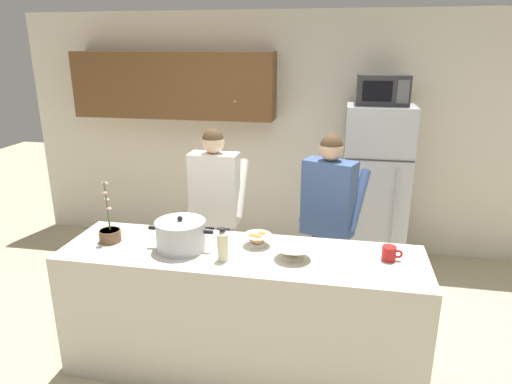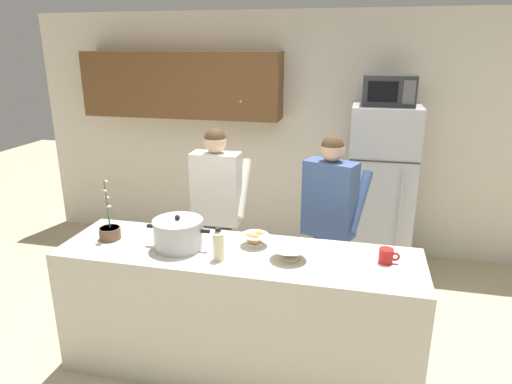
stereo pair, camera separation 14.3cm
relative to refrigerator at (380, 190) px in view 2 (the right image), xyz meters
name	(u,v)px [view 2 (the right image)]	position (x,y,z in m)	size (l,w,h in m)	color
ground_plane	(239,366)	(-0.98, -1.85, -0.85)	(14.00, 14.00, 0.00)	#C6B793
back_wall_unit	(268,124)	(-1.24, 0.40, 0.56)	(6.00, 0.48, 2.60)	silver
kitchen_island	(238,311)	(-0.98, -1.85, -0.39)	(2.45, 0.68, 0.92)	beige
refrigerator	(380,190)	(0.00, 0.00, 0.00)	(0.64, 0.68, 1.71)	#B7BABF
microwave	(389,90)	(0.00, -0.02, 0.99)	(0.48, 0.37, 0.28)	#2D2D30
person_near_pot	(217,198)	(-1.39, -1.02, 0.14)	(0.49, 0.40, 1.60)	#33384C
person_by_sink	(330,210)	(-0.42, -1.07, 0.14)	(0.58, 0.53, 1.60)	#33384C
cooking_pot	(178,234)	(-1.38, -1.88, 0.17)	(0.45, 0.34, 0.24)	silver
coffee_mug	(386,256)	(-0.01, -1.79, 0.11)	(0.13, 0.09, 0.10)	red
bread_bowl	(255,238)	(-0.88, -1.72, 0.12)	(0.19, 0.19, 0.10)	white
empty_bowl	(289,253)	(-0.62, -1.88, 0.11)	(0.24, 0.24, 0.08)	beige
bottle_near_edge	(218,244)	(-1.06, -1.99, 0.18)	(0.07, 0.07, 0.22)	beige
potted_orchid	(110,230)	(-1.92, -1.85, 0.13)	(0.15, 0.15, 0.44)	brown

